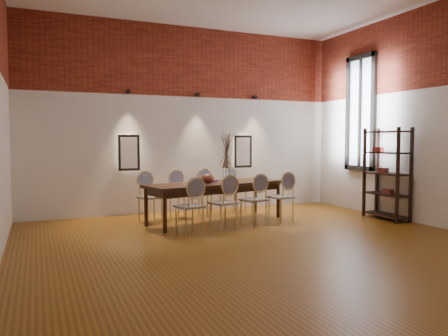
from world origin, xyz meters
name	(u,v)px	position (x,y,z in m)	size (l,w,h in m)	color
floor	(264,247)	(0.00, 0.00, -0.01)	(7.00, 7.00, 0.02)	brown
wall_back	(187,120)	(0.00, 3.55, 2.00)	(7.00, 0.10, 4.00)	silver
wall_right	(442,115)	(3.55, 0.00, 2.00)	(0.10, 7.00, 4.00)	silver
brick_band_back	(188,62)	(0.00, 3.48, 3.25)	(7.00, 0.02, 1.50)	maroon
brick_band_right	(442,43)	(3.48, 0.00, 3.25)	(0.02, 7.00, 1.50)	maroon
niche_left	(129,153)	(-1.30, 3.45, 1.30)	(0.36, 0.06, 0.66)	#FFEAC6
niche_right	(242,151)	(1.30, 3.45, 1.30)	(0.36, 0.06, 0.66)	#FFEAC6
spot_fixture_left	(128,91)	(-1.30, 3.42, 2.55)	(0.08, 0.08, 0.10)	black
spot_fixture_mid	(198,94)	(0.20, 3.42, 2.55)	(0.08, 0.08, 0.10)	black
spot_fixture_right	(255,97)	(1.60, 3.42, 2.55)	(0.08, 0.08, 0.10)	black
window_glass	(361,113)	(3.46, 2.00, 2.15)	(0.02, 0.78, 2.38)	silver
window_frame	(360,113)	(3.44, 2.00, 2.15)	(0.08, 0.90, 2.50)	black
window_mullion	(360,113)	(3.44, 2.00, 2.15)	(0.06, 0.06, 2.40)	black
dining_table	(216,202)	(0.09, 2.11, 0.38)	(2.73, 0.88, 0.75)	#361C0E
chair_near_a	(189,206)	(-0.76, 1.18, 0.47)	(0.44, 0.44, 0.94)	tan
chair_near_b	(223,203)	(-0.09, 1.33, 0.47)	(0.44, 0.44, 0.94)	tan
chair_near_c	(254,200)	(0.58, 1.48, 0.47)	(0.44, 0.44, 0.94)	tan
chair_near_d	(281,197)	(1.25, 1.63, 0.47)	(0.44, 0.44, 0.94)	tan
chair_far_a	(150,197)	(-1.07, 2.59, 0.47)	(0.44, 0.44, 0.94)	tan
chair_far_b	(181,195)	(-0.40, 2.74, 0.47)	(0.44, 0.44, 0.94)	tan
chair_far_c	(210,192)	(0.27, 2.88, 0.47)	(0.44, 0.44, 0.94)	tan
chair_far_d	(236,190)	(0.93, 3.03, 0.47)	(0.44, 0.44, 0.94)	tan
vase	(227,174)	(0.34, 2.16, 0.90)	(0.14, 0.14, 0.30)	silver
dried_branches	(227,151)	(0.34, 2.16, 1.35)	(0.50, 0.50, 0.70)	#46382D
bowl	(208,179)	(-0.11, 2.01, 0.84)	(0.24, 0.24, 0.18)	maroon
book	(210,181)	(0.05, 2.30, 0.77)	(0.26, 0.18, 0.03)	#872069
shelving_rack	(387,174)	(3.28, 1.01, 0.90)	(0.38, 1.00, 1.80)	black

